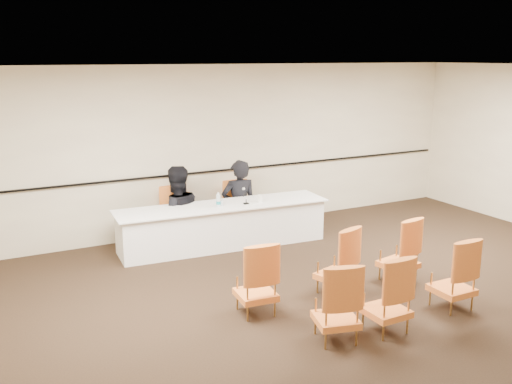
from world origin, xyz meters
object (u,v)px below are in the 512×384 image
at_px(panel_table, 223,225).
at_px(water_bottle, 218,200).
at_px(panelist_second, 177,219).
at_px(aud_chair_back_right, 453,273).
at_px(aud_chair_back_mid, 386,293).
at_px(coffee_cup, 260,199).
at_px(microphone, 246,197).
at_px(aud_chair_front_mid, 337,260).
at_px(panelist_main_chair, 239,208).
at_px(panelist_second_chair, 176,215).
at_px(aud_chair_front_right, 399,249).
at_px(drinking_glass, 221,203).
at_px(panelist_main, 239,209).
at_px(aud_chair_front_left, 256,277).
at_px(aud_chair_back_left, 336,301).

relative_size(panel_table, water_bottle, 14.83).
relative_size(panelist_second, aud_chair_back_right, 1.97).
height_order(aud_chair_back_mid, aud_chair_back_right, same).
relative_size(coffee_cup, aud_chair_back_right, 0.14).
bearing_deg(microphone, water_bottle, -177.61).
relative_size(microphone, aud_chair_back_mid, 0.27).
height_order(coffee_cup, aud_chair_front_mid, aud_chair_front_mid).
relative_size(panelist_main_chair, coffee_cup, 7.24).
relative_size(panelist_second_chair, aud_chair_back_right, 1.00).
height_order(panelist_second_chair, aud_chair_back_right, same).
bearing_deg(aud_chair_front_right, panel_table, 111.38).
bearing_deg(aud_chair_back_mid, drinking_glass, 96.32).
bearing_deg(aud_chair_front_right, microphone, 106.17).
distance_m(panelist_second_chair, coffee_cup, 1.47).
distance_m(water_bottle, drinking_glass, 0.10).
relative_size(panelist_main, aud_chair_front_left, 1.87).
height_order(coffee_cup, aud_chair_front_left, aud_chair_front_left).
bearing_deg(aud_chair_back_right, panelist_second, 118.09).
xyz_separation_m(aud_chair_back_left, aud_chair_back_mid, (0.64, -0.09, 0.00)).
xyz_separation_m(panelist_main, aud_chair_back_right, (1.03, -4.07, 0.01)).
relative_size(coffee_cup, aud_chair_back_mid, 0.14).
height_order(panel_table, panelist_second, panelist_second).
relative_size(panelist_main_chair, aud_chair_front_left, 1.00).
relative_size(panelist_main_chair, aud_chair_back_right, 1.00).
bearing_deg(water_bottle, drinking_glass, 22.72).
bearing_deg(aud_chair_front_right, coffee_cup, 101.05).
bearing_deg(panelist_second_chair, panelist_main_chair, 0.00).
relative_size(panelist_second_chair, aud_chair_back_mid, 1.00).
relative_size(panel_table, aud_chair_back_left, 3.78).
relative_size(microphone, aud_chair_back_left, 0.27).
relative_size(drinking_glass, aud_chair_front_left, 0.11).
height_order(panel_table, panelist_main, panelist_main).
height_order(panelist_second, aud_chair_back_left, panelist_second).
relative_size(drinking_glass, coffee_cup, 0.76).
bearing_deg(aud_chair_back_left, microphone, 95.36).
bearing_deg(aud_chair_front_mid, aud_chair_front_left, 164.64).
bearing_deg(aud_chair_front_right, aud_chair_front_mid, 167.38).
xyz_separation_m(panelist_second, aud_chair_front_mid, (1.16, -3.10, 0.08)).
xyz_separation_m(coffee_cup, aud_chair_back_left, (-0.86, -3.45, -0.31)).
height_order(water_bottle, aud_chair_front_right, water_bottle).
xyz_separation_m(aud_chair_front_left, aud_chair_back_left, (0.48, -1.03, 0.00)).
distance_m(panelist_second_chair, aud_chair_back_left, 4.19).
height_order(panel_table, aud_chair_back_mid, aud_chair_back_mid).
xyz_separation_m(panelist_main, aud_chair_back_left, (-0.78, -4.09, 0.01)).
height_order(drinking_glass, aud_chair_back_right, aud_chair_back_right).
bearing_deg(aud_chair_back_mid, water_bottle, 97.43).
distance_m(panelist_main, aud_chair_back_mid, 4.18).
distance_m(aud_chair_front_mid, aud_chair_front_right, 1.04).
height_order(panelist_main_chair, aud_chair_front_right, same).
distance_m(drinking_glass, aud_chair_back_mid, 3.67).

